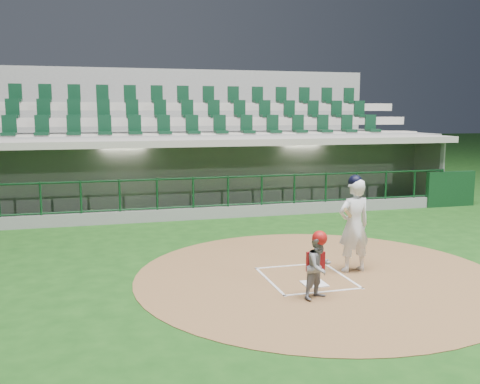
# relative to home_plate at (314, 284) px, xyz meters

# --- Properties ---
(ground) EXTENTS (120.00, 120.00, 0.00)m
(ground) POSITION_rel_home_plate_xyz_m (0.00, 0.70, -0.02)
(ground) COLOR #153F12
(ground) RESTS_ON ground
(dirt_circle) EXTENTS (7.20, 7.20, 0.01)m
(dirt_circle) POSITION_rel_home_plate_xyz_m (0.30, 0.50, -0.02)
(dirt_circle) COLOR brown
(dirt_circle) RESTS_ON ground
(home_plate) EXTENTS (0.43, 0.43, 0.02)m
(home_plate) POSITION_rel_home_plate_xyz_m (0.00, 0.00, 0.00)
(home_plate) COLOR white
(home_plate) RESTS_ON dirt_circle
(batter_box_chalk) EXTENTS (1.55, 1.80, 0.01)m
(batter_box_chalk) POSITION_rel_home_plate_xyz_m (0.00, 0.40, -0.00)
(batter_box_chalk) COLOR white
(batter_box_chalk) RESTS_ON ground
(dugout_structure) EXTENTS (16.40, 3.70, 3.00)m
(dugout_structure) POSITION_rel_home_plate_xyz_m (0.16, 8.52, 0.94)
(dugout_structure) COLOR gray
(dugout_structure) RESTS_ON ground
(seating_deck) EXTENTS (17.00, 6.72, 5.15)m
(seating_deck) POSITION_rel_home_plate_xyz_m (0.00, 11.61, 1.40)
(seating_deck) COLOR gray
(seating_deck) RESTS_ON ground
(batter) EXTENTS (0.90, 0.90, 1.96)m
(batter) POSITION_rel_home_plate_xyz_m (1.08, 0.58, 0.96)
(batter) COLOR white
(batter) RESTS_ON dirt_circle
(catcher) EXTENTS (0.67, 0.61, 1.19)m
(catcher) POSITION_rel_home_plate_xyz_m (-0.23, -0.70, 0.58)
(catcher) COLOR gray
(catcher) RESTS_ON dirt_circle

